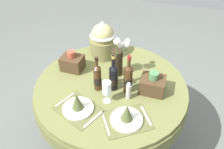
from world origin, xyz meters
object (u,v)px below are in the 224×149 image
(wine_bottle_centre, at_px, (128,78))
(wine_glass_right, at_px, (107,88))
(flower_vase, at_px, (118,58))
(pepper_mill, at_px, (129,91))
(woven_basket_side_left, at_px, (72,62))
(woven_basket_side_right, at_px, (152,84))
(wine_bottle_left, at_px, (113,77))
(place_setting_right, at_px, (127,116))
(dining_table, at_px, (111,94))
(wine_bottle_rear, at_px, (97,77))
(place_setting_left, at_px, (78,105))
(gift_tub_back_left, at_px, (103,38))

(wine_bottle_centre, xyz_separation_m, wine_glass_right, (-0.12, -0.17, 0.00))
(flower_vase, relative_size, pepper_mill, 2.46)
(woven_basket_side_left, xyz_separation_m, woven_basket_side_right, (0.76, -0.07, 0.00))
(wine_bottle_centre, bearing_deg, woven_basket_side_left, 166.50)
(wine_bottle_left, bearing_deg, woven_basket_side_right, 12.10)
(place_setting_right, xyz_separation_m, woven_basket_side_right, (0.12, 0.37, 0.03))
(dining_table, bearing_deg, wine_bottle_rear, -133.74)
(place_setting_left, relative_size, woven_basket_side_left, 2.12)
(wine_glass_right, bearing_deg, flower_vase, 92.61)
(wine_bottle_centre, bearing_deg, wine_bottle_left, -177.15)
(flower_vase, height_order, woven_basket_side_right, flower_vase)
(wine_bottle_centre, bearing_deg, wine_bottle_rear, -168.14)
(wine_bottle_centre, relative_size, wine_glass_right, 1.78)
(dining_table, xyz_separation_m, wine_bottle_rear, (-0.09, -0.09, 0.25))
(flower_vase, height_order, wine_bottle_centre, flower_vase)
(wine_bottle_left, relative_size, wine_bottle_centre, 0.95)
(pepper_mill, relative_size, woven_basket_side_left, 0.85)
(wine_bottle_rear, height_order, woven_basket_side_right, wine_bottle_rear)
(gift_tub_back_left, bearing_deg, wine_bottle_centre, -49.64)
(gift_tub_back_left, bearing_deg, woven_basket_side_right, -33.65)
(place_setting_left, height_order, flower_vase, flower_vase)
(place_setting_left, distance_m, wine_bottle_centre, 0.45)
(wine_bottle_left, distance_m, pepper_mill, 0.17)
(wine_bottle_centre, bearing_deg, gift_tub_back_left, 130.36)
(place_setting_left, relative_size, woven_basket_side_right, 2.07)
(pepper_mill, xyz_separation_m, woven_basket_side_left, (-0.60, 0.22, -0.00))
(wine_bottle_centre, xyz_separation_m, woven_basket_side_right, (0.19, 0.06, -0.06))
(wine_bottle_left, height_order, pepper_mill, wine_bottle_left)
(place_setting_left, bearing_deg, dining_table, 67.54)
(wine_glass_right, bearing_deg, place_setting_right, -35.79)
(place_setting_right, height_order, wine_bottle_left, wine_bottle_left)
(dining_table, xyz_separation_m, place_setting_left, (-0.15, -0.36, 0.17))
(wine_bottle_centre, distance_m, pepper_mill, 0.10)
(flower_vase, distance_m, pepper_mill, 0.33)
(wine_glass_right, xyz_separation_m, pepper_mill, (0.15, 0.08, -0.06))
(wine_glass_right, bearing_deg, place_setting_left, -139.97)
(wine_bottle_left, bearing_deg, wine_glass_right, -91.01)
(wine_bottle_left, bearing_deg, woven_basket_side_left, 162.28)
(wine_bottle_centre, height_order, woven_basket_side_right, wine_bottle_centre)
(woven_basket_side_left, bearing_deg, place_setting_right, -34.82)
(place_setting_right, xyz_separation_m, wine_bottle_rear, (-0.32, 0.26, 0.08))
(gift_tub_back_left, relative_size, woven_basket_side_right, 1.89)
(dining_table, relative_size, wine_bottle_rear, 4.20)
(wine_glass_right, height_order, gift_tub_back_left, gift_tub_back_left)
(place_setting_left, xyz_separation_m, woven_basket_side_right, (0.50, 0.38, 0.03))
(wine_bottle_centre, distance_m, wine_bottle_rear, 0.25)
(pepper_mill, xyz_separation_m, gift_tub_back_left, (-0.40, 0.52, 0.12))
(place_setting_right, distance_m, woven_basket_side_left, 0.78)
(place_setting_left, bearing_deg, wine_bottle_rear, 76.96)
(place_setting_right, relative_size, flower_vase, 1.05)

